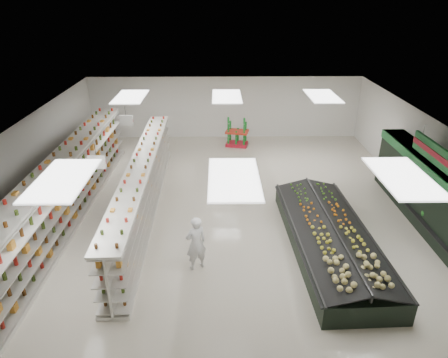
{
  "coord_description": "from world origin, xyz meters",
  "views": [
    {
      "loc": [
        -0.36,
        -12.44,
        7.14
      ],
      "look_at": [
        -0.17,
        0.22,
        1.15
      ],
      "focal_mm": 32.0,
      "sensor_mm": 36.0,
      "label": 1
    }
  ],
  "objects_px": {
    "gondola_center": "(144,188)",
    "produce_island": "(330,237)",
    "shopper_background": "(145,163)",
    "shopper_main": "(196,243)",
    "soda_endcap": "(237,133)",
    "gondola_left": "(63,196)"
  },
  "relations": [
    {
      "from": "produce_island",
      "to": "soda_endcap",
      "type": "bearing_deg",
      "value": 104.9
    },
    {
      "from": "gondola_center",
      "to": "shopper_background",
      "type": "height_order",
      "value": "gondola_center"
    },
    {
      "from": "gondola_center",
      "to": "produce_island",
      "type": "relative_size",
      "value": 1.68
    },
    {
      "from": "gondola_left",
      "to": "soda_endcap",
      "type": "bearing_deg",
      "value": 51.03
    },
    {
      "from": "gondola_left",
      "to": "gondola_center",
      "type": "distance_m",
      "value": 2.65
    },
    {
      "from": "gondola_center",
      "to": "shopper_background",
      "type": "xyz_separation_m",
      "value": [
        -0.37,
        2.48,
        -0.07
      ]
    },
    {
      "from": "produce_island",
      "to": "soda_endcap",
      "type": "xyz_separation_m",
      "value": [
        -2.4,
        9.0,
        0.25
      ]
    },
    {
      "from": "gondola_left",
      "to": "produce_island",
      "type": "relative_size",
      "value": 1.99
    },
    {
      "from": "gondola_left",
      "to": "shopper_main",
      "type": "xyz_separation_m",
      "value": [
        4.5,
        -2.5,
        -0.19
      ]
    },
    {
      "from": "shopper_main",
      "to": "gondola_center",
      "type": "bearing_deg",
      "value": -86.89
    },
    {
      "from": "gondola_center",
      "to": "shopper_main",
      "type": "xyz_separation_m",
      "value": [
        2.0,
        -3.36,
        -0.03
      ]
    },
    {
      "from": "soda_endcap",
      "to": "shopper_main",
      "type": "bearing_deg",
      "value": -99.12
    },
    {
      "from": "produce_island",
      "to": "shopper_background",
      "type": "relative_size",
      "value": 4.1
    },
    {
      "from": "gondola_left",
      "to": "produce_island",
      "type": "bearing_deg",
      "value": -10.42
    },
    {
      "from": "gondola_left",
      "to": "produce_island",
      "type": "xyz_separation_m",
      "value": [
        8.48,
        -1.66,
        -0.59
      ]
    },
    {
      "from": "gondola_left",
      "to": "soda_endcap",
      "type": "distance_m",
      "value": 9.54
    },
    {
      "from": "shopper_background",
      "to": "gondola_left",
      "type": "bearing_deg",
      "value": 179.24
    },
    {
      "from": "produce_island",
      "to": "gondola_left",
      "type": "bearing_deg",
      "value": 168.95
    },
    {
      "from": "soda_endcap",
      "to": "shopper_main",
      "type": "relative_size",
      "value": 0.85
    },
    {
      "from": "gondola_center",
      "to": "shopper_main",
      "type": "height_order",
      "value": "gondola_center"
    },
    {
      "from": "gondola_center",
      "to": "soda_endcap",
      "type": "bearing_deg",
      "value": 60.15
    },
    {
      "from": "gondola_center",
      "to": "shopper_main",
      "type": "distance_m",
      "value": 3.91
    }
  ]
}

